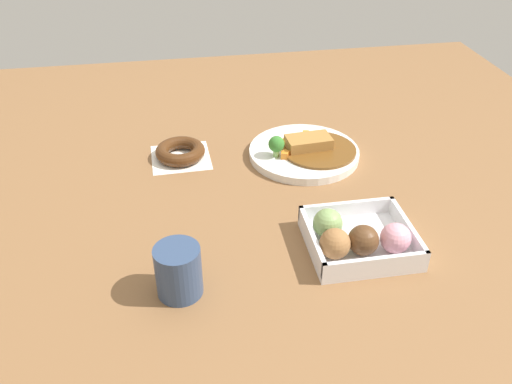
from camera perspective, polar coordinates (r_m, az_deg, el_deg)
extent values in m
plane|color=brown|center=(1.11, 2.91, 0.13)|extent=(1.60, 1.60, 0.00)
cylinder|color=white|center=(1.23, 5.07, 4.14)|extent=(0.25, 0.25, 0.02)
cylinder|color=brown|center=(1.22, 6.66, 4.45)|extent=(0.17, 0.17, 0.01)
cube|color=#A87538|center=(1.22, 5.56, 5.27)|extent=(0.10, 0.06, 0.02)
cylinder|color=white|center=(1.24, 3.17, 4.98)|extent=(0.06, 0.06, 0.00)
ellipsoid|color=yellow|center=(1.23, 3.19, 5.36)|extent=(0.03, 0.03, 0.01)
cylinder|color=#8CB766|center=(1.19, 2.15, 4.18)|extent=(0.01, 0.01, 0.02)
sphere|color=#387A2D|center=(1.18, 2.17, 5.08)|extent=(0.04, 0.04, 0.04)
cube|color=orange|center=(1.27, 5.27, 6.09)|extent=(0.02, 0.02, 0.01)
cube|color=orange|center=(1.19, 3.13, 4.02)|extent=(0.02, 0.02, 0.01)
cube|color=orange|center=(1.19, 3.02, 3.90)|extent=(0.02, 0.02, 0.01)
cube|color=white|center=(0.98, 10.81, -5.42)|extent=(0.18, 0.17, 0.01)
cube|color=white|center=(0.95, 5.91, -5.08)|extent=(0.01, 0.17, 0.03)
cube|color=white|center=(1.00, 15.68, -3.84)|extent=(0.01, 0.17, 0.03)
cube|color=white|center=(0.91, 12.55, -7.51)|extent=(0.18, 0.01, 0.03)
cube|color=white|center=(1.03, 9.52, -1.75)|extent=(0.18, 0.01, 0.03)
sphere|color=#9E6B3D|center=(0.93, 8.32, -5.41)|extent=(0.05, 0.05, 0.05)
sphere|color=brown|center=(0.94, 11.26, -5.00)|extent=(0.05, 0.05, 0.05)
sphere|color=pink|center=(0.96, 14.49, -4.73)|extent=(0.05, 0.05, 0.05)
sphere|color=#84A860|center=(0.97, 7.57, -3.29)|extent=(0.05, 0.05, 0.05)
cube|color=white|center=(1.24, -7.93, 3.64)|extent=(0.13, 0.13, 0.00)
torus|color=#4C2B14|center=(1.23, -7.99, 4.27)|extent=(0.11, 0.11, 0.03)
cylinder|color=#33476B|center=(0.87, -8.18, -8.25)|extent=(0.07, 0.07, 0.09)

